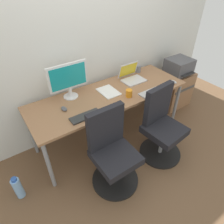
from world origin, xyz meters
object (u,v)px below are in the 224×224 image
Objects in this scene: desktop_monitor at (68,79)px; coffee_mug at (129,93)px; side_cabinet at (174,89)px; water_bottle_on_floor at (18,188)px; office_chair_left at (112,153)px; office_chair_right at (161,127)px; printer at (179,66)px; open_laptop at (131,76)px.

desktop_monitor reaches higher than coffee_mug.
coffee_mug is at bearing -168.14° from side_cabinet.
office_chair_left is at bearing -20.86° from water_bottle_on_floor.
coffee_mug reaches higher than water_bottle_on_floor.
office_chair_left is 1.88m from side_cabinet.
desktop_monitor is (-0.81, 0.80, 0.56)m from office_chair_right.
coffee_mug is at bearing -33.94° from desktop_monitor.
office_chair_left is at bearing 179.98° from office_chair_right.
office_chair_right is 3.03× the size of water_bottle_on_floor.
side_cabinet is 1.35m from coffee_mug.
printer reaches higher than coffee_mug.
office_chair_right reaches higher than printer.
printer is (-0.00, -0.00, 0.42)m from side_cabinet.
coffee_mug is at bearing -132.84° from open_laptop.
water_bottle_on_floor is (-2.73, -0.29, -0.15)m from side_cabinet.
office_chair_left and office_chair_right have the same top height.
open_laptop is (0.08, 0.73, 0.37)m from office_chair_right.
open_laptop is at bearing 176.07° from printer.
office_chair_left is 1.16m from open_laptop.
open_laptop is at bearing 11.28° from water_bottle_on_floor.
office_chair_left reaches higher than printer.
coffee_mug is at bearing -168.19° from printer.
printer is at bearing -3.93° from open_laptop.
open_laptop reaches higher than office_chair_right.
printer is 1.26m from coffee_mug.
office_chair_right is at bearing -12.18° from water_bottle_on_floor.
water_bottle_on_floor is 1.00× the size of open_laptop.
printer is at bearing 20.64° from office_chair_left.
water_bottle_on_floor is 1.94m from open_laptop.
desktop_monitor reaches higher than office_chair_left.
office_chair_left is at bearing -85.46° from desktop_monitor.
open_laptop is (-0.93, 0.06, 0.49)m from side_cabinet.
desktop_monitor is (-0.06, 0.80, 0.56)m from office_chair_left.
side_cabinet is (1.02, 0.66, -0.12)m from office_chair_right.
office_chair_right is 10.22× the size of coffee_mug.
office_chair_right is at bearing -0.02° from office_chair_left.
side_cabinet is at bearing 11.86° from coffee_mug.
office_chair_right is 0.58m from coffee_mug.
office_chair_right is 1.27m from desktop_monitor.
office_chair_left is at bearing -138.68° from open_laptop.
coffee_mug is (1.50, 0.04, 0.64)m from water_bottle_on_floor.
side_cabinet is 2.75m from water_bottle_on_floor.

